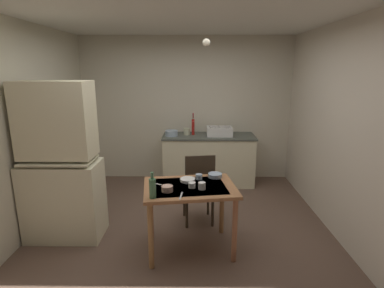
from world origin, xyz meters
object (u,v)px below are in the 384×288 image
(dining_table, at_px, (190,196))
(glass_bottle, at_px, (153,188))
(hand_pump, at_px, (193,125))
(chair_far_side, at_px, (199,188))
(sink_basin, at_px, (219,131))
(hutch_cabinet, at_px, (61,168))
(mug_tall, at_px, (192,185))
(serving_bowl_wide, at_px, (215,175))
(mixing_bowl_counter, at_px, (171,133))

(dining_table, relative_size, glass_bottle, 4.03)
(hand_pump, bearing_deg, chair_far_side, -86.80)
(sink_basin, bearing_deg, dining_table, -103.02)
(hutch_cabinet, distance_m, sink_basin, 2.72)
(mug_tall, distance_m, glass_bottle, 0.48)
(sink_basin, bearing_deg, mug_tall, -102.12)
(hand_pump, distance_m, serving_bowl_wide, 1.89)
(mixing_bowl_counter, xyz_separation_m, mug_tall, (0.38, -2.09, -0.13))
(hutch_cabinet, xyz_separation_m, hand_pump, (1.55, 1.87, 0.17))
(hutch_cabinet, relative_size, dining_table, 1.74)
(hutch_cabinet, relative_size, glass_bottle, 7.01)
(sink_basin, distance_m, mug_tall, 2.19)
(sink_basin, height_order, mixing_bowl_counter, sink_basin)
(hutch_cabinet, distance_m, serving_bowl_wide, 1.83)
(dining_table, bearing_deg, serving_bowl_wide, 44.10)
(serving_bowl_wide, bearing_deg, sink_basin, 84.08)
(hand_pump, relative_size, serving_bowl_wide, 2.35)
(hand_pump, distance_m, chair_far_side, 1.65)
(sink_basin, height_order, mug_tall, sink_basin)
(mixing_bowl_counter, bearing_deg, sink_basin, 3.41)
(sink_basin, xyz_separation_m, mug_tall, (-0.46, -2.14, -0.16))
(sink_basin, bearing_deg, mixing_bowl_counter, -176.59)
(sink_basin, height_order, hand_pump, hand_pump)
(dining_table, xyz_separation_m, glass_bottle, (-0.36, -0.32, 0.23))
(dining_table, bearing_deg, glass_bottle, -139.00)
(mixing_bowl_counter, height_order, mug_tall, mixing_bowl_counter)
(hutch_cabinet, height_order, dining_table, hutch_cabinet)
(dining_table, distance_m, mug_tall, 0.15)
(sink_basin, relative_size, chair_far_side, 0.45)
(sink_basin, height_order, glass_bottle, glass_bottle)
(sink_basin, distance_m, glass_bottle, 2.56)
(chair_far_side, bearing_deg, hutch_cabinet, -168.96)
(sink_basin, xyz_separation_m, chair_far_side, (-0.38, -1.51, -0.46))
(sink_basin, height_order, serving_bowl_wide, sink_basin)
(mixing_bowl_counter, height_order, chair_far_side, mixing_bowl_counter)
(dining_table, xyz_separation_m, serving_bowl_wide, (0.30, 0.29, 0.14))
(hutch_cabinet, relative_size, serving_bowl_wide, 11.47)
(mug_tall, bearing_deg, glass_bottle, -145.01)
(serving_bowl_wide, bearing_deg, mug_tall, -129.33)
(glass_bottle, bearing_deg, serving_bowl_wide, 42.43)
(hutch_cabinet, xyz_separation_m, sink_basin, (2.02, 1.83, 0.07))
(mug_tall, bearing_deg, hutch_cabinet, 168.73)
(serving_bowl_wide, bearing_deg, hutch_cabinet, -179.33)
(mug_tall, height_order, glass_bottle, glass_bottle)
(hutch_cabinet, distance_m, dining_table, 1.57)
(chair_far_side, bearing_deg, hand_pump, 93.20)
(mixing_bowl_counter, relative_size, mug_tall, 2.76)
(chair_far_side, height_order, serving_bowl_wide, chair_far_side)
(hand_pump, relative_size, dining_table, 0.36)
(sink_basin, bearing_deg, hutch_cabinet, -137.82)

